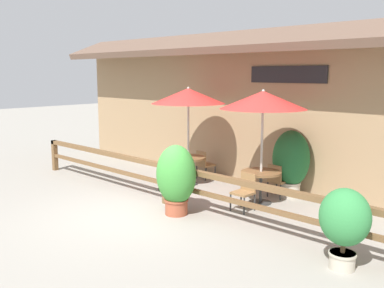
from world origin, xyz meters
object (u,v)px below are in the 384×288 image
at_px(dining_table_near, 188,162).
at_px(chair_near_streetside, 171,173).
at_px(patio_umbrella_middle, 263,100).
at_px(dining_table_middle, 261,178).
at_px(potted_plant_broad_leaf, 291,161).
at_px(chair_near_wallside, 204,163).
at_px(patio_umbrella_near, 188,96).
at_px(potted_plant_small_flowering, 345,221).
at_px(potted_plant_entrance_palm, 176,177).
at_px(chair_middle_streetside, 245,190).
at_px(chair_middle_wallside, 277,179).

distance_m(dining_table_near, chair_near_streetside, 0.75).
height_order(patio_umbrella_middle, dining_table_middle, patio_umbrella_middle).
height_order(dining_table_near, patio_umbrella_middle, patio_umbrella_middle).
bearing_deg(potted_plant_broad_leaf, chair_near_wallside, -177.24).
relative_size(patio_umbrella_near, chair_near_wallside, 3.22).
xyz_separation_m(dining_table_middle, potted_plant_small_flowering, (2.90, -1.99, 0.17)).
bearing_deg(potted_plant_entrance_palm, patio_umbrella_middle, 65.79).
height_order(dining_table_near, potted_plant_small_flowering, potted_plant_small_flowering).
distance_m(patio_umbrella_near, chair_middle_streetside, 3.26).
bearing_deg(potted_plant_small_flowering, chair_near_streetside, 165.60).
relative_size(patio_umbrella_middle, potted_plant_entrance_palm, 1.75).
distance_m(chair_middle_streetside, potted_plant_broad_leaf, 1.71).
bearing_deg(potted_plant_broad_leaf, chair_near_streetside, -148.53).
distance_m(dining_table_near, dining_table_middle, 2.45).
distance_m(dining_table_near, potted_plant_small_flowering, 5.74).
bearing_deg(dining_table_near, chair_middle_wallside, 13.22).
height_order(dining_table_middle, potted_plant_small_flowering, potted_plant_small_flowering).
bearing_deg(potted_plant_broad_leaf, chair_middle_wallside, -124.50).
relative_size(potted_plant_entrance_palm, potted_plant_small_flowering, 1.18).
bearing_deg(patio_umbrella_middle, dining_table_near, 177.73).
relative_size(potted_plant_entrance_palm, potted_plant_broad_leaf, 0.92).
distance_m(dining_table_near, patio_umbrella_middle, 3.05).
bearing_deg(potted_plant_small_flowering, dining_table_middle, 145.51).
distance_m(dining_table_middle, chair_middle_wallside, 0.70).
distance_m(chair_middle_wallside, potted_plant_entrance_palm, 2.78).
height_order(chair_near_wallside, potted_plant_small_flowering, potted_plant_small_flowering).
xyz_separation_m(dining_table_middle, chair_middle_wallside, (0.02, 0.68, -0.15)).
height_order(chair_near_streetside, chair_near_wallside, same).
bearing_deg(chair_near_wallside, dining_table_middle, 167.93).
bearing_deg(patio_umbrella_near, potted_plant_small_flowering, -21.32).
relative_size(dining_table_middle, potted_plant_broad_leaf, 0.56).
height_order(patio_umbrella_near, patio_umbrella_middle, same).
height_order(dining_table_near, dining_table_middle, same).
relative_size(patio_umbrella_middle, dining_table_middle, 2.86).
xyz_separation_m(dining_table_middle, chair_middle_streetside, (0.03, -0.68, -0.15)).
bearing_deg(chair_middle_wallside, dining_table_middle, 91.30).
bearing_deg(patio_umbrella_near, chair_middle_wallside, 13.22).
distance_m(dining_table_near, potted_plant_broad_leaf, 2.82).
xyz_separation_m(chair_near_streetside, potted_plant_small_flowering, (5.28, -1.36, 0.32)).
distance_m(patio_umbrella_near, chair_near_wallside, 2.10).
xyz_separation_m(dining_table_near, potted_plant_entrance_palm, (1.58, -2.03, 0.21)).
relative_size(dining_table_near, chair_near_streetside, 1.13).
bearing_deg(chair_middle_wallside, chair_near_streetside, 31.76).
xyz_separation_m(chair_near_wallside, potted_plant_small_flowering, (5.42, -2.82, 0.32)).
relative_size(chair_near_wallside, potted_plant_small_flowering, 0.64).
xyz_separation_m(chair_near_streetside, chair_middle_wallside, (2.41, 1.31, 0.00)).
height_order(patio_umbrella_near, dining_table_middle, patio_umbrella_near).
height_order(chair_middle_streetside, chair_middle_wallside, same).
height_order(potted_plant_entrance_palm, potted_plant_small_flowering, potted_plant_entrance_palm).
height_order(chair_near_streetside, chair_middle_wallside, same).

